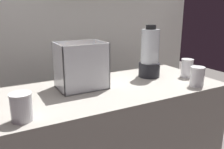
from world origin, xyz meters
TOP-DOWN VIEW (x-y plane):
  - back_wall_unit at (0.01, 0.77)m, footprint 2.60×0.24m
  - carrot_display_bin at (-0.17, 0.08)m, footprint 0.28×0.22m
  - blender_pitcher at (0.35, 0.08)m, footprint 0.15×0.15m
  - juice_cup_beet_far_left at (-0.56, -0.22)m, footprint 0.10×0.10m
  - juice_cup_pomegranate_left at (0.48, -0.24)m, footprint 0.09×0.09m
  - juice_cup_orange_middle at (0.58, -0.05)m, footprint 0.09×0.09m

SIDE VIEW (x-z plane):
  - juice_cup_beet_far_left at x=-0.56m, z-range 0.90..1.02m
  - juice_cup_pomegranate_left at x=0.48m, z-range 0.90..1.02m
  - juice_cup_orange_middle at x=0.58m, z-range 0.89..1.02m
  - carrot_display_bin at x=-0.17m, z-range 0.85..1.13m
  - blender_pitcher at x=0.35m, z-range 0.87..1.24m
  - back_wall_unit at x=0.01m, z-range 0.02..2.52m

